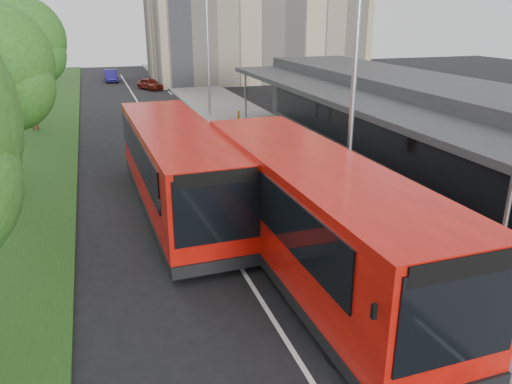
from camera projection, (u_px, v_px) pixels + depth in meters
ground at (244, 272)px, 13.97m from camera, size 120.00×120.00×0.00m
pavement at (243, 120)px, 33.59m from camera, size 5.00×80.00×0.15m
grass_verge at (35, 134)px, 29.78m from camera, size 5.00×80.00×0.10m
lane_centre_line at (165, 145)px, 27.38m from camera, size 0.12×70.00×0.01m
kerb_dashes at (207, 126)px, 31.92m from camera, size 0.12×56.00×0.01m
station_building at (413, 121)px, 23.62m from camera, size 7.70×26.00×4.00m
tree_far at (23, 45)px, 29.02m from camera, size 4.89×4.89×7.86m
lamp_post_near at (351, 86)px, 15.37m from camera, size 1.44×0.28×8.00m
lamp_post_far at (207, 47)px, 33.25m from camera, size 1.44×0.28×8.00m
bus_main at (312, 216)px, 13.48m from camera, size 3.13×11.56×3.26m
bus_second at (177, 168)px, 17.90m from camera, size 3.11×11.11×3.12m
litter_bin at (284, 153)px, 23.72m from camera, size 0.56×0.56×0.82m
bollard at (238, 118)px, 31.71m from camera, size 0.14×0.14×0.85m
car_near at (150, 84)px, 47.12m from camera, size 2.48×3.44×1.09m
car_far at (111, 76)px, 52.69m from camera, size 1.30×3.73×1.23m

